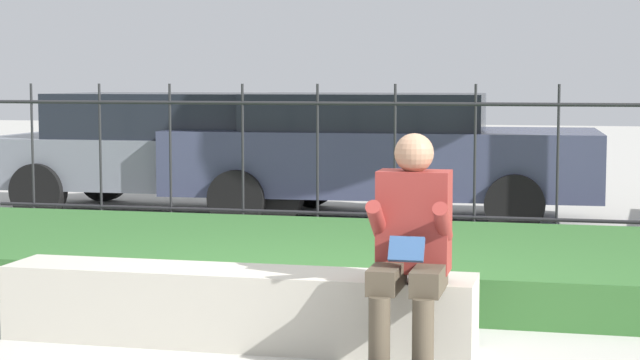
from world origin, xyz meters
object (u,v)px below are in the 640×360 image
(car_parked_left, at_px, (177,149))
(stone_bench, at_px, (236,311))
(car_parked_center, at_px, (380,152))
(person_seated_reader, at_px, (411,242))

(car_parked_left, bearing_deg, stone_bench, -67.00)
(car_parked_center, bearing_deg, car_parked_left, 174.98)
(stone_bench, relative_size, car_parked_left, 0.63)
(person_seated_reader, distance_m, car_parked_center, 5.97)
(stone_bench, xyz_separation_m, car_parked_left, (-2.53, 5.68, 0.53))
(car_parked_left, bearing_deg, person_seated_reader, -59.97)
(person_seated_reader, bearing_deg, car_parked_left, 121.03)
(stone_bench, relative_size, person_seated_reader, 2.22)
(stone_bench, bearing_deg, car_parked_left, 113.99)
(car_parked_center, height_order, car_parked_left, car_parked_center)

